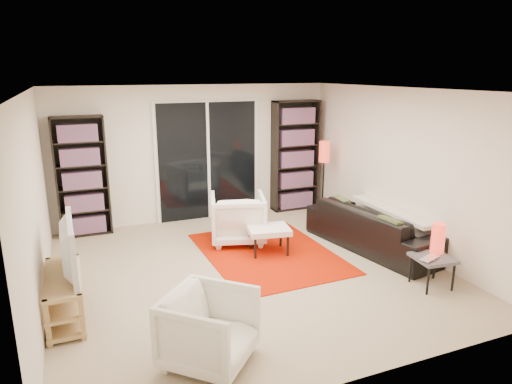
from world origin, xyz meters
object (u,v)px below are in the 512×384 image
Objects in this scene: bookshelf_left at (82,177)px; tv_stand at (65,295)px; armchair_back at (238,218)px; bookshelf_right at (295,156)px; sofa at (375,227)px; side_table at (433,260)px; armchair_front at (209,329)px; floor_lamp at (324,159)px; ottoman at (269,231)px.

bookshelf_left is 1.67× the size of tv_stand.
armchair_back reaches higher than tv_stand.
sofa is (0.19, -2.31, -0.72)m from bookshelf_right.
bookshelf_left reaches higher than sofa.
tv_stand is (-4.19, -2.72, -0.79)m from bookshelf_right.
side_table is (-0.14, -1.36, 0.03)m from sofa.
bookshelf_right reaches higher than sofa.
sofa is at bearing 84.27° from side_table.
armchair_back is 1.11× the size of armchair_front.
armchair_front is at bearing -125.84° from bookshelf_right.
armchair_front reaches higher than sofa.
armchair_back is 1.71× the size of side_table.
armchair_front is at bearing -77.77° from bookshelf_left.
tv_stand is 2.35× the size of side_table.
bookshelf_left reaches higher than floor_lamp.
bookshelf_left is at bearing 180.00° from bookshelf_right.
ottoman is (1.57, 2.21, -0.00)m from armchair_front.
tv_stand is at bearing -147.02° from bookshelf_right.
armchair_front is at bearing -125.40° from ottoman.
sofa is 4.49× the size of side_table.
bookshelf_left reaches higher than ottoman.
floor_lamp reaches higher than armchair_front.
armchair_front is (0.89, -4.10, -0.63)m from bookshelf_left.
side_table is at bearing -50.86° from ottoman.
ottoman is 2.21m from floor_lamp.
side_table is (0.05, -3.67, -0.70)m from bookshelf_right.
tv_stand is at bearing 46.01° from armchair_back.
tv_stand is 2.93m from armchair_back.
bookshelf_left reaches higher than armchair_front.
ottoman is 0.49× the size of floor_lamp.
armchair_front is 3.05m from side_table.
sofa is 1.37m from side_table.
armchair_back is at bearing 50.81° from sofa.
floor_lamp is at bearing 0.64° from armchair_front.
floor_lamp is at bearing 85.98° from side_table.
bookshelf_right is 5.11m from armchair_front.
bookshelf_left reaches higher than tv_stand.
armchair_back is at bearing 112.63° from ottoman.
tv_stand is 0.52× the size of sofa.
sofa reaches higher than ottoman.
armchair_back is 2.94m from side_table.
bookshelf_right is 0.67m from floor_lamp.
bookshelf_left is 3.16m from ottoman.
sofa is 3.63m from armchair_front.
armchair_front reaches higher than tv_stand.
bookshelf_right reaches higher than bookshelf_left.
floor_lamp reaches higher than sofa.
bookshelf_right is at bearing 113.59° from floor_lamp.
ottoman is at bearing 129.02° from armchair_back.
sofa is at bearing 5.39° from tv_stand.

